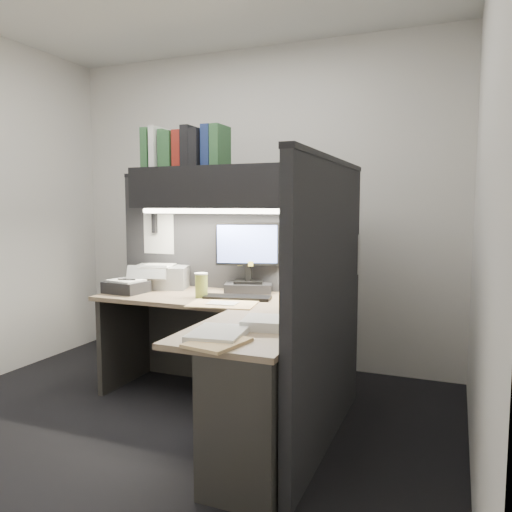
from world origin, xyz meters
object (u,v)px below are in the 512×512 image
Objects in this scene: overhead_shelf at (232,187)px; coffee_cup at (201,286)px; keyboard at (237,298)px; notebook_stack at (126,287)px; monitor at (248,265)px; telephone at (307,289)px; desk at (226,366)px; printer at (162,276)px.

overhead_shelf is 0.75m from coffee_cup.
keyboard is 1.63× the size of notebook_stack.
overhead_shelf reaches higher than coffee_cup.
monitor is 0.47m from telephone.
desk is 0.74m from coffee_cup.
printer is at bearing 150.26° from coffee_cup.
monitor is at bearing 104.02° from desk.
monitor is 1.83× the size of notebook_stack.
coffee_cup is (-0.66, -0.33, 0.03)m from telephone.
notebook_stack is at bearing 155.81° from desk.
desk is 0.63m from keyboard.
printer is at bearing 150.46° from keyboard.
printer reaches higher than telephone.
keyboard is 0.81m from printer.
telephone is at bearing -16.37° from printer.
telephone is (0.54, 0.07, -0.72)m from overhead_shelf.
printer is at bearing -179.76° from telephone.
overhead_shelf is 3.01× the size of monitor.
monitor is at bearing 178.75° from telephone.
overhead_shelf is 5.52× the size of notebook_stack.
overhead_shelf is 1.07m from notebook_stack.
desk is at bearing -68.21° from overhead_shelf.
coffee_cup reaches higher than keyboard.
keyboard is (0.04, -0.29, -0.19)m from monitor.
telephone is 1.17m from printer.
notebook_stack is at bearing 173.18° from keyboard.
telephone is at bearing 15.78° from notebook_stack.
telephone is 1.53× the size of coffee_cup.
telephone reaches higher than keyboard.
keyboard is 0.87m from notebook_stack.
keyboard is at bearing -58.05° from overhead_shelf.
coffee_cup reaches higher than desk.
coffee_cup reaches higher than notebook_stack.
monitor is 0.91m from notebook_stack.
keyboard is 1.08× the size of printer.
coffee_cup is at bearing -142.13° from monitor.
printer is 0.34m from notebook_stack.
monitor is at bearing 56.66° from coffee_cup.
telephone is at bearing -18.34° from monitor.
overhead_shelf reaches higher than monitor.
notebook_stack reaches higher than desk.
monitor is 0.35m from keyboard.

